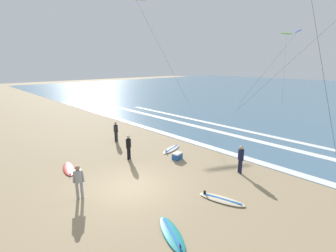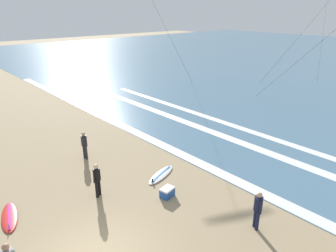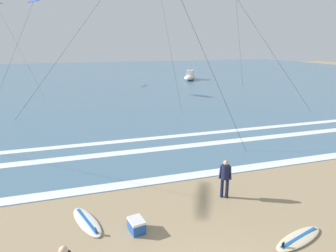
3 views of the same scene
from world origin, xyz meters
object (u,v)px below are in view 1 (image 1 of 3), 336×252
at_px(surfer_foreground_main, 241,157).
at_px(kite_orange_high_right, 136,0).
at_px(surfer_right_near, 129,145).
at_px(surfboard_left_pile, 172,149).
at_px(surfboard_right_spare, 172,234).
at_px(surfboard_foreground_flat, 69,169).
at_px(surfboard_near_water, 222,200).
at_px(kite_lime_far_left, 287,34).
at_px(surfer_left_near, 78,179).
at_px(kite_blue_mid_center, 298,32).
at_px(surfer_mid_group, 116,130).
at_px(cooler_box, 177,156).

bearing_deg(surfer_foreground_main, kite_orange_high_right, 155.10).
distance_m(surfer_right_near, surfboard_left_pile, 3.41).
relative_size(surfboard_right_spare, kite_orange_high_right, 0.14).
bearing_deg(surfboard_foreground_flat, surfboard_left_pile, 76.71).
xyz_separation_m(surfer_right_near, surfboard_near_water, (6.90, 0.32, -0.91)).
distance_m(surfboard_right_spare, kite_orange_high_right, 36.45).
xyz_separation_m(surfer_right_near, kite_lime_far_left, (-9.72, 44.63, 10.69)).
bearing_deg(surfer_foreground_main, kite_lime_far_left, 110.76).
height_order(surfer_left_near, surfboard_near_water, surfer_left_near).
bearing_deg(surfer_foreground_main, surfboard_right_spare, -79.74).
distance_m(surfboard_right_spare, kite_lime_far_left, 51.71).
xyz_separation_m(surfboard_right_spare, surfboard_foreground_flat, (-8.09, -0.55, 0.00)).
height_order(surfer_left_near, kite_blue_mid_center, kite_blue_mid_center).
relative_size(surfer_right_near, surfboard_left_pile, 0.73).
bearing_deg(surfer_foreground_main, surfboard_foreground_flat, -135.35).
distance_m(surfboard_foreground_flat, kite_blue_mid_center, 38.78).
xyz_separation_m(kite_blue_mid_center, kite_lime_far_left, (-6.22, 10.88, 0.94)).
height_order(surfboard_right_spare, kite_lime_far_left, kite_lime_far_left).
height_order(surfer_mid_group, surfer_left_near, same).
bearing_deg(cooler_box, surfer_left_near, -86.85).
bearing_deg(surfer_mid_group, cooler_box, 9.58).
bearing_deg(surfer_right_near, kite_lime_far_left, 102.28).
xyz_separation_m(surfer_mid_group, cooler_box, (5.79, 0.98, -0.74)).
xyz_separation_m(surfboard_near_water, kite_lime_far_left, (-16.62, 44.31, 11.60)).
bearing_deg(surfer_right_near, kite_orange_high_right, 142.57).
distance_m(surfer_foreground_main, kite_lime_far_left, 45.35).
relative_size(surfer_right_near, surfer_left_near, 1.00).
xyz_separation_m(surfer_mid_group, surfboard_right_spare, (10.75, -4.19, -0.91)).
height_order(surfboard_left_pile, cooler_box, cooler_box).
relative_size(surfer_left_near, surfboard_right_spare, 0.74).
relative_size(surfer_foreground_main, kite_blue_mid_center, 0.15).
relative_size(surfboard_near_water, cooler_box, 3.19).
relative_size(surfer_right_near, kite_orange_high_right, 0.10).
height_order(surfer_foreground_main, surfboard_foreground_flat, surfer_foreground_main).
height_order(surfer_right_near, surfboard_near_water, surfer_right_near).
bearing_deg(surfer_foreground_main, surfer_right_near, -149.96).
distance_m(surfboard_right_spare, surfboard_near_water, 3.22).
relative_size(kite_blue_mid_center, cooler_box, 16.09).
bearing_deg(cooler_box, surfer_right_near, -132.60).
height_order(surfer_left_near, surfboard_foreground_flat, surfer_left_near).
relative_size(surfer_right_near, cooler_box, 2.34).
bearing_deg(kite_orange_high_right, surfboard_near_water, -29.27).
relative_size(surfer_mid_group, surfboard_right_spare, 0.74).
bearing_deg(surfboard_near_water, surfboard_foreground_flat, -154.63).
bearing_deg(surfer_right_near, surfboard_foreground_flat, -106.87).
height_order(surfer_mid_group, surfboard_foreground_flat, surfer_mid_group).
distance_m(surfer_right_near, surfboard_right_spare, 7.67).
xyz_separation_m(surfboard_left_pile, surfboard_foreground_flat, (-1.58, -6.70, 0.00)).
distance_m(surfboard_foreground_flat, cooler_box, 6.53).
bearing_deg(kite_orange_high_right, kite_lime_far_left, 69.69).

